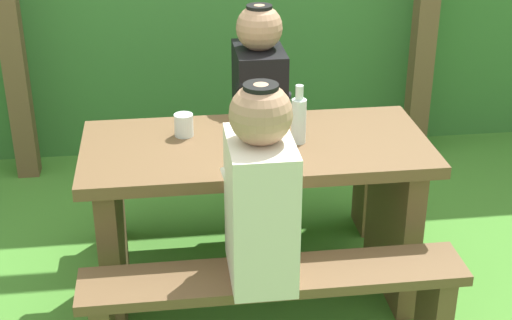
{
  "coord_description": "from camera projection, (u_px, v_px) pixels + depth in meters",
  "views": [
    {
      "loc": [
        -0.36,
        -2.75,
        1.98
      ],
      "look_at": [
        0.0,
        0.0,
        0.66
      ],
      "focal_mm": 53.07,
      "sensor_mm": 36.0,
      "label": 1
    }
  ],
  "objects": [
    {
      "name": "ground_plane",
      "position": [
        256.0,
        293.0,
        3.36
      ],
      "size": [
        12.0,
        12.0,
        0.0
      ],
      "primitive_type": "plane",
      "color": "#47842F"
    },
    {
      "name": "picnic_table",
      "position": [
        256.0,
        194.0,
        3.14
      ],
      "size": [
        1.4,
        0.64,
        0.73
      ],
      "color": "brown",
      "rests_on": "ground_plane"
    },
    {
      "name": "bench_near",
      "position": [
        274.0,
        302.0,
        2.77
      ],
      "size": [
        1.4,
        0.24,
        0.45
      ],
      "color": "brown",
      "rests_on": "ground_plane"
    },
    {
      "name": "bench_far",
      "position": [
        243.0,
        178.0,
        3.67
      ],
      "size": [
        1.4,
        0.24,
        0.45
      ],
      "color": "brown",
      "rests_on": "ground_plane"
    },
    {
      "name": "person_white_shirt",
      "position": [
        260.0,
        191.0,
        2.56
      ],
      "size": [
        0.25,
        0.35,
        0.72
      ],
      "color": "silver",
      "rests_on": "bench_near"
    },
    {
      "name": "person_black_coat",
      "position": [
        259.0,
        88.0,
        3.48
      ],
      "size": [
        0.25,
        0.35,
        0.72
      ],
      "color": "black",
      "rests_on": "bench_far"
    },
    {
      "name": "drinking_glass",
      "position": [
        184.0,
        125.0,
        3.09
      ],
      "size": [
        0.08,
        0.08,
        0.09
      ],
      "primitive_type": "cylinder",
      "color": "silver",
      "rests_on": "picnic_table"
    },
    {
      "name": "bottle_left",
      "position": [
        299.0,
        119.0,
        3.0
      ],
      "size": [
        0.06,
        0.06,
        0.24
      ],
      "color": "silver",
      "rests_on": "picnic_table"
    }
  ]
}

